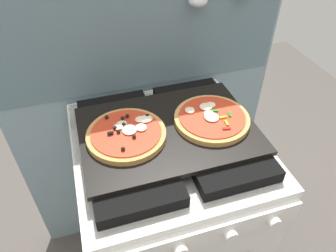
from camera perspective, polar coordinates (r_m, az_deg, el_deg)
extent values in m
cube|color=#7A939E|center=(1.31, -4.37, 4.12)|extent=(1.10, 0.03, 1.55)
cube|color=slate|center=(1.12, -5.17, 19.25)|extent=(1.08, 0.00, 0.56)
ellipsoid|color=silver|center=(1.13, 5.48, 21.67)|extent=(0.07, 0.06, 0.04)
cube|color=white|center=(1.34, 0.00, -16.24)|extent=(0.60, 0.60, 0.86)
cube|color=black|center=(1.01, 0.00, -3.08)|extent=(0.59, 0.59, 0.01)
cube|color=black|center=(0.98, -7.89, -3.65)|extent=(0.24, 0.51, 0.04)
cube|color=black|center=(1.04, 7.41, -0.42)|extent=(0.24, 0.51, 0.04)
cube|color=white|center=(0.88, 6.40, -19.18)|extent=(0.58, 0.02, 0.07)
cylinder|color=silver|center=(0.85, 2.30, -21.66)|extent=(0.04, 0.02, 0.04)
cylinder|color=silver|center=(0.89, 11.34, -18.90)|extent=(0.04, 0.02, 0.04)
cylinder|color=silver|center=(0.94, 18.73, -16.24)|extent=(0.04, 0.02, 0.04)
cube|color=black|center=(0.98, 0.00, -0.80)|extent=(0.54, 0.38, 0.02)
cylinder|color=#C18947|center=(0.95, -7.60, -1.48)|extent=(0.24, 0.24, 0.02)
cylinder|color=red|center=(0.94, -7.66, -0.98)|extent=(0.21, 0.21, 0.00)
ellipsoid|color=beige|center=(0.94, -7.09, -0.52)|extent=(0.04, 0.05, 0.01)
ellipsoid|color=beige|center=(0.97, -5.09, 1.22)|extent=(0.03, 0.03, 0.01)
ellipsoid|color=beige|center=(0.95, -9.07, -0.13)|extent=(0.03, 0.03, 0.01)
ellipsoid|color=beige|center=(0.97, -4.11, 1.29)|extent=(0.05, 0.04, 0.01)
ellipsoid|color=beige|center=(0.96, -8.40, 0.44)|extent=(0.03, 0.03, 0.01)
ellipsoid|color=beige|center=(0.94, -4.96, -0.09)|extent=(0.03, 0.04, 0.01)
sphere|color=black|center=(0.91, -6.19, -1.91)|extent=(0.01, 0.01, 0.01)
sphere|color=black|center=(0.98, -3.80, 1.89)|extent=(0.01, 0.01, 0.01)
sphere|color=black|center=(0.95, -9.59, -0.34)|extent=(0.01, 0.01, 0.01)
sphere|color=black|center=(0.98, -8.24, 1.43)|extent=(0.01, 0.01, 0.01)
sphere|color=black|center=(0.99, -11.09, 1.63)|extent=(0.01, 0.01, 0.01)
sphere|color=black|center=(0.88, -8.19, -4.12)|extent=(0.01, 0.01, 0.01)
sphere|color=black|center=(0.98, -7.42, 1.84)|extent=(0.01, 0.01, 0.01)
sphere|color=black|center=(0.95, -8.04, 0.29)|extent=(0.01, 0.01, 0.01)
sphere|color=black|center=(0.93, -10.62, -1.37)|extent=(0.01, 0.01, 0.01)
sphere|color=black|center=(0.93, -10.21, -1.25)|extent=(0.01, 0.01, 0.01)
sphere|color=black|center=(0.93, -9.04, -0.85)|extent=(0.01, 0.01, 0.01)
cylinder|color=tan|center=(1.00, 7.95, 1.26)|extent=(0.24, 0.24, 0.02)
cylinder|color=red|center=(1.00, 8.01, 1.75)|extent=(0.21, 0.21, 0.00)
ellipsoid|color=beige|center=(1.00, 3.99, 2.89)|extent=(0.03, 0.03, 0.01)
ellipsoid|color=beige|center=(1.02, 6.92, 3.53)|extent=(0.04, 0.04, 0.01)
ellipsoid|color=beige|center=(0.98, 7.93, 1.64)|extent=(0.05, 0.05, 0.01)
ellipsoid|color=beige|center=(1.00, 7.41, 2.33)|extent=(0.03, 0.04, 0.01)
ellipsoid|color=beige|center=(1.03, 7.72, 3.83)|extent=(0.03, 0.03, 0.01)
cube|color=#19721E|center=(1.01, 11.15, 2.13)|extent=(0.02, 0.03, 0.00)
cube|color=#19721E|center=(1.01, 8.48, 2.77)|extent=(0.03, 0.02, 0.00)
cube|color=red|center=(0.95, 10.61, -0.44)|extent=(0.03, 0.01, 0.00)
cube|color=red|center=(0.99, 7.03, 1.85)|extent=(0.02, 0.02, 0.00)
cube|color=gold|center=(0.97, 10.62, 0.57)|extent=(0.01, 0.02, 0.00)
cube|color=gold|center=(0.99, 10.00, 1.59)|extent=(0.02, 0.01, 0.00)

